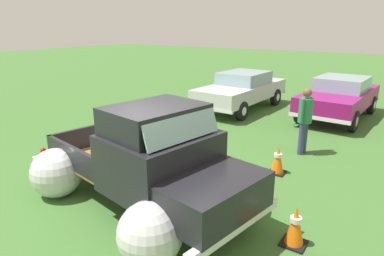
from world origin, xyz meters
name	(u,v)px	position (x,y,z in m)	size (l,w,h in m)	color
ground_plane	(139,201)	(0.00, 0.00, 0.00)	(80.00, 80.00, 0.00)	#3D6B2D
vintage_pickup_truck	(151,169)	(0.38, -0.07, 0.76)	(4.88, 3.37, 1.96)	black
show_car_0	(242,89)	(-1.63, 7.66, 0.78)	(2.02, 4.63, 1.43)	black
show_car_1	(339,96)	(1.79, 8.36, 0.78)	(2.12, 4.47, 1.43)	black
spectator_0	(305,117)	(1.79, 4.15, 0.96)	(0.38, 0.54, 1.69)	navy
lane_cone_0	(295,226)	(2.82, 0.32, 0.31)	(0.36, 0.36, 0.63)	black
lane_cone_1	(278,160)	(1.70, 2.64, 0.31)	(0.36, 0.36, 0.63)	black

